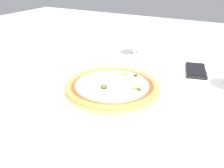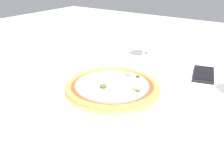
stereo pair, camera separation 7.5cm
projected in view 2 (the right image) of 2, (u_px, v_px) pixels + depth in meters
The scene contains 5 objects.
dining_table at pixel (133, 113), 0.83m from camera, with size 1.11×0.97×0.72m.
pizza_plate at pixel (112, 88), 0.75m from camera, with size 0.32×0.32×0.04m.
fork at pixel (71, 70), 0.92m from camera, with size 0.03×0.17×0.00m.
wine_glass_far_left at pixel (145, 32), 1.03m from camera, with size 0.09×0.09×0.15m.
cell_phone at pixel (203, 74), 0.88m from camera, with size 0.11×0.16×0.01m.
Camera 2 is at (0.35, -0.62, 1.07)m, focal length 40.00 mm.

